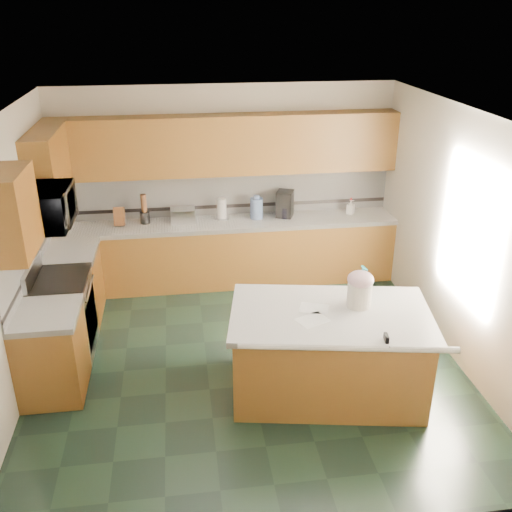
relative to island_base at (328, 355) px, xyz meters
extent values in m
plane|color=black|center=(-0.74, 0.63, -0.43)|extent=(4.60, 4.60, 0.00)
plane|color=white|center=(-0.74, 0.63, 2.27)|extent=(4.60, 4.60, 0.00)
cube|color=beige|center=(-0.74, 2.95, 0.92)|extent=(4.60, 0.04, 2.70)
cube|color=beige|center=(-0.74, -1.69, 0.92)|extent=(4.60, 0.04, 2.70)
cube|color=beige|center=(-3.06, 0.63, 0.92)|extent=(0.04, 4.60, 2.70)
cube|color=beige|center=(1.58, 0.63, 0.92)|extent=(0.04, 4.60, 2.70)
cube|color=#60350E|center=(-0.74, 2.63, 0.00)|extent=(4.60, 0.60, 0.86)
cube|color=silver|center=(-0.74, 2.63, 0.46)|extent=(4.60, 0.64, 0.06)
cube|color=#60350E|center=(-0.74, 2.77, 1.51)|extent=(4.60, 0.33, 0.78)
cube|color=silver|center=(-0.74, 2.92, 0.81)|extent=(4.60, 0.02, 0.63)
cube|color=black|center=(-0.74, 2.91, 0.61)|extent=(4.60, 0.01, 0.05)
cube|color=#60350E|center=(-2.74, 1.92, 0.00)|extent=(0.60, 0.82, 0.86)
cube|color=silver|center=(-2.74, 1.92, 0.46)|extent=(0.64, 0.82, 0.06)
cube|color=#60350E|center=(-2.74, 0.39, 0.00)|extent=(0.60, 0.72, 0.86)
cube|color=silver|center=(-2.74, 0.39, 0.46)|extent=(0.64, 0.72, 0.06)
cube|color=silver|center=(-3.03, 1.18, 0.81)|extent=(0.02, 2.30, 0.63)
cube|color=black|center=(-3.03, 1.18, 0.61)|extent=(0.01, 2.30, 0.05)
cube|color=#60350E|center=(-2.88, 2.06, 1.51)|extent=(0.33, 1.09, 0.78)
cube|color=#60350E|center=(-2.88, 0.39, 1.51)|extent=(0.33, 0.72, 0.78)
cube|color=#B7B7BC|center=(-2.74, 1.13, 0.01)|extent=(0.60, 0.76, 0.88)
cube|color=black|center=(-2.45, 1.13, -0.03)|extent=(0.02, 0.68, 0.55)
cube|color=black|center=(-2.74, 1.13, 0.47)|extent=(0.62, 0.78, 0.04)
cylinder|color=#B7B7BC|center=(-2.42, 1.13, 0.35)|extent=(0.02, 0.66, 0.02)
cube|color=#B7B7BC|center=(-3.00, 1.13, 0.59)|extent=(0.06, 0.76, 0.18)
imported|color=#B7B7BC|center=(-2.74, 1.13, 1.30)|extent=(0.50, 0.73, 0.41)
cube|color=#60350E|center=(0.00, 0.00, 0.00)|extent=(1.99, 1.36, 0.86)
cube|color=silver|center=(0.00, 0.00, 0.46)|extent=(2.11, 1.47, 0.06)
cylinder|color=silver|center=(0.00, -0.57, 0.46)|extent=(1.91, 0.40, 0.06)
cylinder|color=silver|center=(0.30, 0.10, 0.62)|extent=(0.27, 0.27, 0.25)
ellipsoid|color=beige|center=(0.30, 0.10, 0.78)|extent=(0.26, 0.26, 0.16)
cylinder|color=tan|center=(0.30, 0.10, 0.83)|extent=(0.09, 0.03, 0.03)
sphere|color=tan|center=(0.26, 0.10, 0.83)|extent=(0.05, 0.05, 0.05)
sphere|color=tan|center=(0.35, 0.10, 0.83)|extent=(0.05, 0.05, 0.05)
imported|color=teal|center=(0.35, 0.17, 0.68)|extent=(0.17, 0.17, 0.39)
cube|color=white|center=(-0.21, -0.11, 0.49)|extent=(0.35, 0.31, 0.00)
cube|color=white|center=(-0.14, 0.10, 0.49)|extent=(0.33, 0.29, 0.00)
cube|color=black|center=(0.35, -0.55, 0.50)|extent=(0.05, 0.11, 0.10)
cylinder|color=black|center=(0.35, -0.62, 0.48)|extent=(0.02, 0.07, 0.02)
cube|color=#472814|center=(-2.20, 2.68, 0.61)|extent=(0.15, 0.19, 0.27)
cylinder|color=black|center=(-1.86, 2.71, 0.57)|extent=(0.13, 0.13, 0.16)
cylinder|color=#472814|center=(-1.86, 2.71, 0.78)|extent=(0.08, 0.08, 0.24)
cube|color=#B7B7BC|center=(-1.35, 2.68, 0.59)|extent=(0.33, 0.23, 0.19)
cube|color=black|center=(-1.35, 2.58, 0.59)|extent=(0.29, 0.01, 0.15)
cylinder|color=white|center=(-0.82, 2.73, 0.63)|extent=(0.13, 0.13, 0.29)
cylinder|color=#B7B7BC|center=(-0.82, 2.73, 0.50)|extent=(0.19, 0.19, 0.01)
cylinder|color=#5E79AD|center=(-0.35, 2.69, 0.63)|extent=(0.18, 0.18, 0.29)
cylinder|color=#5E79AD|center=(-0.35, 2.69, 0.80)|extent=(0.08, 0.08, 0.04)
cube|color=black|center=(0.05, 2.71, 0.67)|extent=(0.29, 0.30, 0.37)
cylinder|color=black|center=(0.05, 2.66, 0.57)|extent=(0.15, 0.15, 0.15)
imported|color=white|center=(0.99, 2.68, 0.59)|extent=(0.13, 0.13, 0.20)
cylinder|color=red|center=(0.99, 2.68, 0.71)|extent=(0.02, 0.02, 0.03)
cube|color=white|center=(1.55, 0.43, 1.07)|extent=(0.02, 1.40, 1.10)
camera|label=1|loc=(-1.39, -4.64, 3.24)|focal=40.00mm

